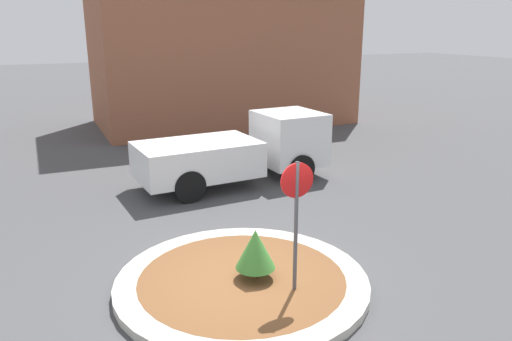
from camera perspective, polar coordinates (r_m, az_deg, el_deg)
name	(u,v)px	position (r m, az deg, el deg)	size (l,w,h in m)	color
ground_plane	(242,286)	(9.55, -1.61, -13.00)	(120.00, 120.00, 0.00)	#474749
traffic_island	(242,281)	(9.51, -1.61, -12.56)	(4.69, 4.69, 0.17)	#BCB7AD
stop_sign	(296,208)	(8.48, 4.63, -4.28)	(0.61, 0.07, 2.51)	#4C4C51
island_shrub	(255,249)	(9.18, -0.07, -8.95)	(0.74, 0.74, 0.96)	brown
utility_truck	(241,150)	(15.14, -1.77, 2.36)	(5.92, 2.50, 2.03)	white
storefront_building	(223,49)	(24.59, -3.83, 13.66)	(11.79, 6.07, 7.06)	#93563D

